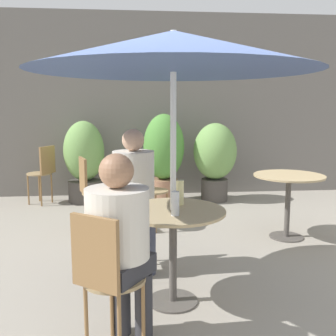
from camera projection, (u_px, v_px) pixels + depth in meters
The scene contains 17 objects.
ground_plane at pixel (194, 315), 2.82m from camera, with size 20.00×20.00×0.00m, color gray.
storefront_wall at pixel (156, 105), 6.55m from camera, with size 10.00×0.06×3.00m.
cafe_table_near at pixel (173, 230), 2.93m from camera, with size 0.78×0.78×0.73m.
cafe_table_far at pixel (288, 188), 4.41m from camera, with size 0.78×0.78×0.73m.
bistro_chair_0 at pixel (128, 209), 3.61m from camera, with size 0.41×0.42×0.90m.
bistro_chair_1 at pixel (105, 272), 2.24m from camera, with size 0.42×0.43×0.90m.
bistro_chair_2 at pixel (44, 169), 5.94m from camera, with size 0.42×0.41×0.90m.
bistro_chair_3 at pixel (147, 184), 4.79m from camera, with size 0.43×0.42×0.90m.
bistro_chair_4 at pixel (91, 187), 4.61m from camera, with size 0.41×0.39×0.90m.
seated_person_0 at pixel (134, 189), 3.46m from camera, with size 0.43×0.45×1.29m.
seated_person_1 at pixel (120, 236), 2.34m from camera, with size 0.47×0.48×1.22m.
beer_glass_0 at pixel (175, 204), 2.74m from camera, with size 0.06×0.06×0.17m.
beer_glass_1 at pixel (180, 193), 3.03m from camera, with size 0.06×0.06×0.19m.
potted_plant_0 at pixel (84, 159), 6.10m from camera, with size 0.62×0.62×1.27m.
potted_plant_1 at pixel (164, 153), 6.08m from camera, with size 0.63×0.63×1.37m.
potted_plant_2 at pixel (215, 156), 6.15m from camera, with size 0.67×0.67×1.23m.
umbrella at pixel (173, 52), 2.73m from camera, with size 2.03×2.03×2.00m.
Camera 1 is at (-0.43, -2.60, 1.48)m, focal length 42.00 mm.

